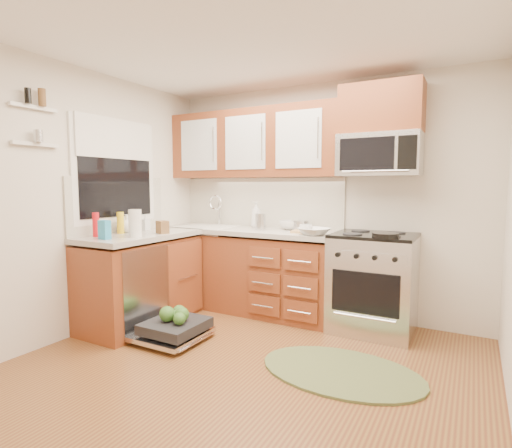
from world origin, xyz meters
The scene contains 36 objects.
floor centered at (0.00, 0.00, 0.00)m, with size 3.50×3.50×0.00m, color brown.
ceiling centered at (0.00, 0.00, 2.50)m, with size 3.50×3.50×0.00m, color white.
wall_back centered at (0.00, 1.75, 1.25)m, with size 3.50×0.04×2.50m, color beige.
wall_left centered at (-1.75, 0.00, 1.25)m, with size 0.04×3.50×2.50m, color beige.
base_cabinet_back centered at (-0.73, 1.45, 0.42)m, with size 2.05×0.60×0.85m, color brown.
base_cabinet_left centered at (-1.45, 0.52, 0.42)m, with size 0.60×1.25×0.85m, color brown.
countertop_back centered at (-0.72, 1.44, 0.90)m, with size 2.07×0.64×0.05m, color #BAB5AA.
countertop_left centered at (-1.44, 0.53, 0.90)m, with size 0.64×1.27×0.05m, color #BAB5AA.
backsplash_back centered at (-0.73, 1.74, 1.21)m, with size 2.05×0.02×0.57m, color silver.
backsplash_left centered at (-1.74, 0.52, 1.21)m, with size 0.02×1.25×0.57m, color silver.
upper_cabinets centered at (-0.73, 1.57, 1.88)m, with size 2.05×0.35×0.75m, color brown, non-canonical shape.
cabinet_over_mw centered at (0.68, 1.57, 2.13)m, with size 0.76×0.35×0.47m, color brown.
range centered at (0.68, 1.43, 0.47)m, with size 0.76×0.64×0.95m, color silver, non-canonical shape.
microwave centered at (0.68, 1.55, 1.70)m, with size 0.76×0.38×0.40m, color silver, non-canonical shape.
sink centered at (-1.25, 1.42, 0.80)m, with size 0.62×0.50×0.26m, color white, non-canonical shape.
dishwasher centered at (-0.86, 0.30, 0.10)m, with size 0.70×0.60×0.20m, color silver, non-canonical shape.
window centered at (-1.74, 0.50, 1.55)m, with size 0.03×1.05×1.05m, color white, non-canonical shape.
window_blind centered at (-1.71, 0.50, 1.88)m, with size 0.02×0.96×0.40m, color white.
shelf_upper centered at (-1.72, -0.35, 2.05)m, with size 0.04×0.40×0.03m, color white.
shelf_lower centered at (-1.72, -0.35, 1.75)m, with size 0.04×0.40×0.03m, color white.
rug centered at (0.68, 0.42, 0.01)m, with size 1.24×0.80×0.02m, color #57663A, non-canonical shape.
skillet centered at (0.83, 1.18, 0.97)m, with size 0.23×0.23×0.04m, color black.
stock_pot centered at (-0.12, 1.54, 0.98)m, with size 0.18×0.18×0.11m, color silver.
cutting_board centered at (0.01, 1.39, 0.94)m, with size 0.30×0.19×0.02m, color tan.
canister centered at (-0.52, 1.36, 1.02)m, with size 0.11×0.11×0.18m, color silver.
paper_towel_roll centered at (-1.29, 0.31, 1.05)m, with size 0.12×0.12×0.26m, color white.
mustard_bottle centered at (-1.62, 0.43, 1.03)m, with size 0.07×0.07×0.22m, color yellow.
red_bottle centered at (-1.62, 0.14, 1.04)m, with size 0.06×0.06×0.23m, color red.
wooden_box centered at (-1.25, 0.64, 0.99)m, with size 0.13×0.09×0.13m, color brown.
blue_carton centered at (-1.41, 0.05, 1.01)m, with size 0.11×0.06×0.17m, color #2A8DC4.
bowl_a centered at (0.14, 1.25, 0.96)m, with size 0.29×0.29×0.07m, color #999999.
bowl_b centered at (-0.23, 1.60, 0.97)m, with size 0.31×0.31×0.10m, color #999999.
cup centered at (0.05, 1.25, 0.98)m, with size 0.13×0.13×0.10m, color #999999.
soap_bottle_a centered at (-0.67, 1.56, 1.08)m, with size 0.12×0.12×0.30m, color #999999.
soap_bottle_b centered at (-1.62, 0.78, 1.01)m, with size 0.08×0.08×0.17m, color #999999.
soap_bottle_c centered at (-1.62, 0.52, 1.02)m, with size 0.15×0.15×0.19m, color #999999.
Camera 1 is at (1.50, -2.42, 1.41)m, focal length 28.00 mm.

